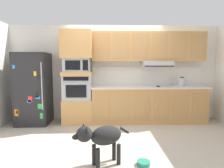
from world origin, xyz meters
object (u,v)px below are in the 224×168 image
object	(u,v)px
refrigerator	(34,89)
dog_food_bowl	(143,163)
built_in_oven	(78,87)
screwdriver	(158,86)
microwave	(77,65)
electric_kettle	(182,82)
dog	(101,137)

from	to	relation	value
refrigerator	dog_food_bowl	xyz separation A→B (m)	(2.35, -2.09, -0.85)
built_in_oven	dog_food_bowl	xyz separation A→B (m)	(1.26, -2.16, -0.87)
refrigerator	screwdriver	bearing A→B (deg)	-0.99
built_in_oven	microwave	xyz separation A→B (m)	(0.00, -0.00, 0.56)
screwdriver	built_in_oven	bearing A→B (deg)	176.57
microwave	electric_kettle	size ratio (longest dim) A/B	2.68
microwave	dog_food_bowl	xyz separation A→B (m)	(1.26, -2.16, -1.43)
electric_kettle	microwave	bearing A→B (deg)	178.97
built_in_oven	electric_kettle	world-z (taller)	built_in_oven
microwave	screwdriver	bearing A→B (deg)	-3.43
screwdriver	electric_kettle	xyz separation A→B (m)	(0.62, 0.07, 0.10)
built_in_oven	screwdriver	distance (m)	2.03
screwdriver	dog_food_bowl	xyz separation A→B (m)	(-0.76, -2.03, -0.90)
refrigerator	screwdriver	size ratio (longest dim) A/B	10.48
screwdriver	electric_kettle	world-z (taller)	electric_kettle
microwave	dog_food_bowl	distance (m)	2.88
screwdriver	electric_kettle	size ratio (longest dim) A/B	0.70
built_in_oven	screwdriver	xyz separation A→B (m)	(2.02, -0.12, 0.03)
electric_kettle	screwdriver	bearing A→B (deg)	-173.14
screwdriver	microwave	bearing A→B (deg)	176.57
electric_kettle	dog_food_bowl	xyz separation A→B (m)	(-1.38, -2.11, -1.00)
refrigerator	microwave	world-z (taller)	refrigerator
dog_food_bowl	screwdriver	bearing A→B (deg)	69.50
screwdriver	dog_food_bowl	world-z (taller)	screwdriver
built_in_oven	dog	distance (m)	2.30
dog_food_bowl	refrigerator	bearing A→B (deg)	138.35
microwave	dog_food_bowl	bearing A→B (deg)	-59.62
dog	dog_food_bowl	xyz separation A→B (m)	(0.62, -0.00, -0.41)
dog	refrigerator	bearing A→B (deg)	-74.94
refrigerator	dog_food_bowl	world-z (taller)	refrigerator
screwdriver	dog	size ratio (longest dim) A/B	0.20
screwdriver	refrigerator	bearing A→B (deg)	179.01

